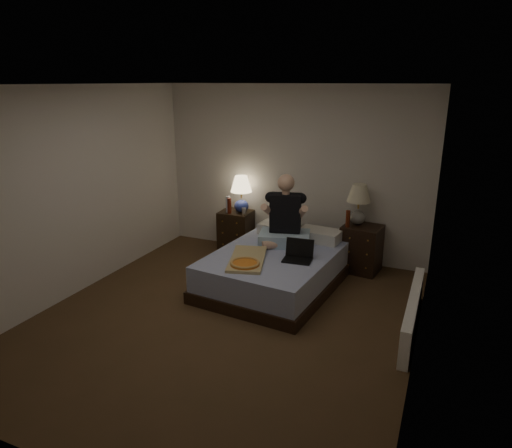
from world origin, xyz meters
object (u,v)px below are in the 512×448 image
at_px(lamp_left, 241,194).
at_px(beer_bottle_left, 229,206).
at_px(nightstand_left, 236,230).
at_px(pizza_box, 245,264).
at_px(water_bottle, 228,204).
at_px(lamp_right, 358,204).
at_px(bed, 275,270).
at_px(radiator, 412,313).
at_px(laptop, 298,251).
at_px(soda_can, 244,211).
at_px(beer_bottle_right, 348,219).
at_px(nightstand_right, 361,248).
at_px(person, 285,210).

xyz_separation_m(lamp_left, beer_bottle_left, (-0.14, -0.13, -0.17)).
xyz_separation_m(nightstand_left, pizza_box, (0.89, -1.61, 0.19)).
bearing_deg(water_bottle, nightstand_left, 44.30).
bearing_deg(lamp_right, bed, -128.75).
distance_m(lamp_left, pizza_box, 1.84).
relative_size(lamp_right, radiator, 0.35).
distance_m(beer_bottle_left, radiator, 3.15).
bearing_deg(beer_bottle_left, radiator, -25.29).
bearing_deg(beer_bottle_left, bed, -39.75).
xyz_separation_m(nightstand_left, laptop, (1.39, -1.18, 0.27)).
relative_size(soda_can, laptop, 0.29).
xyz_separation_m(lamp_left, soda_can, (0.09, -0.10, -0.23)).
bearing_deg(beer_bottle_left, beer_bottle_right, -1.94).
height_order(water_bottle, beer_bottle_right, beer_bottle_right).
height_order(bed, water_bottle, water_bottle).
bearing_deg(radiator, nightstand_right, 120.44).
xyz_separation_m(lamp_left, person, (0.95, -0.68, 0.03)).
distance_m(person, laptop, 0.69).
bearing_deg(laptop, beer_bottle_right, 63.93).
xyz_separation_m(nightstand_right, pizza_box, (-1.06, -1.54, 0.18)).
bearing_deg(soda_can, beer_bottle_left, -172.40).
bearing_deg(radiator, nightstand_left, 152.20).
distance_m(bed, beer_bottle_right, 1.23).
bearing_deg(nightstand_left, nightstand_right, -4.21).
relative_size(nightstand_right, lamp_right, 1.16).
relative_size(soda_can, person, 0.11).
relative_size(bed, laptop, 5.45).
distance_m(bed, water_bottle, 1.56).
xyz_separation_m(nightstand_left, radiator, (2.76, -1.46, -0.11)).
distance_m(water_bottle, soda_can, 0.28).
bearing_deg(beer_bottle_left, laptop, -36.22).
xyz_separation_m(bed, water_bottle, (-1.13, 0.95, 0.51)).
bearing_deg(nightstand_right, beer_bottle_left, -171.25).
bearing_deg(beer_bottle_left, lamp_left, 43.75).
height_order(nightstand_left, beer_bottle_left, beer_bottle_left).
distance_m(bed, lamp_right, 1.48).
relative_size(soda_can, pizza_box, 0.13).
bearing_deg(beer_bottle_left, water_bottle, 135.21).
bearing_deg(soda_can, nightstand_right, 0.88).
distance_m(nightstand_left, beer_bottle_right, 1.83).
relative_size(beer_bottle_right, person, 0.25).
distance_m(beer_bottle_right, radiator, 1.71).
xyz_separation_m(lamp_left, radiator, (2.67, -1.46, -0.70)).
bearing_deg(nightstand_right, lamp_right, 154.69).
xyz_separation_m(bed, nightstand_right, (0.91, 0.96, 0.09)).
distance_m(soda_can, radiator, 2.95).
height_order(person, radiator, person).
relative_size(nightstand_right, lamp_left, 1.16).
bearing_deg(lamp_right, lamp_left, 179.42).
xyz_separation_m(water_bottle, soda_can, (0.27, -0.01, -0.07)).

